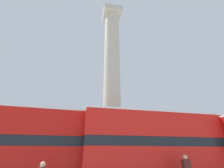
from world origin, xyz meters
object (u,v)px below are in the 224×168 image
(bus_a, at_px, (4,143))
(street_lamp, at_px, (95,133))
(equestrian_statue, at_px, (186,154))
(monument_column, at_px, (112,87))
(bus_c, at_px, (160,144))

(bus_a, height_order, street_lamp, street_lamp)
(equestrian_statue, relative_size, street_lamp, 1.13)
(monument_column, bearing_deg, bus_a, -140.90)
(bus_a, xyz_separation_m, bus_c, (9.63, -0.13, 0.03))
(street_lamp, bearing_deg, equestrian_statue, 27.46)
(street_lamp, bearing_deg, monument_column, 59.51)
(monument_column, distance_m, bus_c, 9.34)
(equestrian_statue, bearing_deg, bus_a, -168.24)
(monument_column, distance_m, equestrian_statue, 13.01)
(monument_column, xyz_separation_m, bus_c, (2.14, -6.22, -6.63))
(monument_column, height_order, equestrian_statue, monument_column)
(monument_column, bearing_deg, bus_c, -71.06)
(bus_a, distance_m, equestrian_statue, 19.91)
(bus_a, relative_size, equestrian_statue, 1.95)
(bus_a, distance_m, street_lamp, 6.04)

